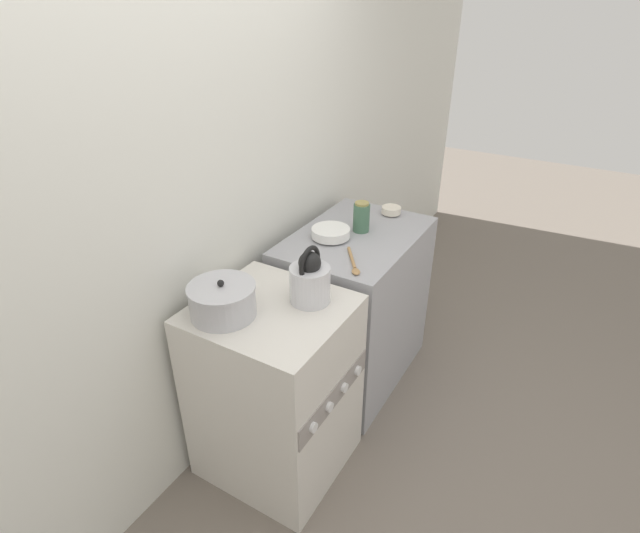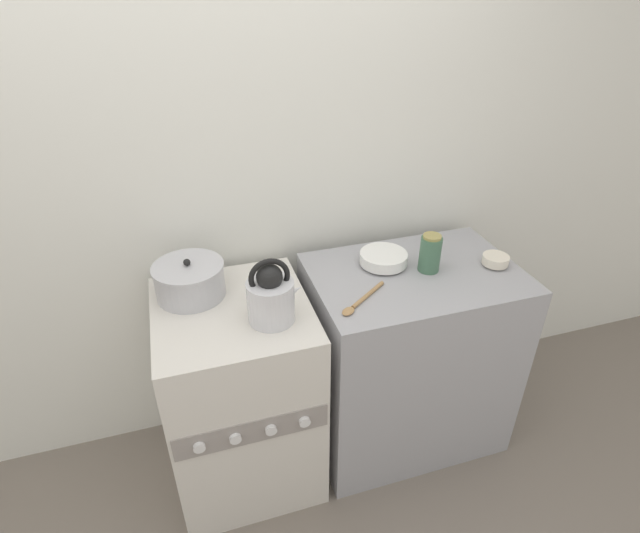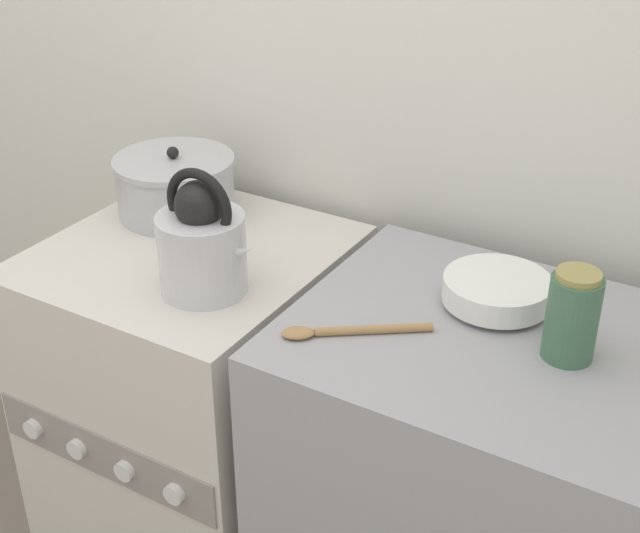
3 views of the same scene
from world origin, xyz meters
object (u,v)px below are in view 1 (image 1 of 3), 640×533
at_px(enamel_bowl, 331,233).
at_px(storage_jar, 361,217).
at_px(cooking_pot, 223,300).
at_px(small_ceramic_bowl, 391,210).
at_px(kettle, 310,280).
at_px(stove, 275,389).

xyz_separation_m(enamel_bowl, storage_jar, (0.17, -0.10, 0.05)).
bearing_deg(cooking_pot, storage_jar, -8.62).
distance_m(cooking_pot, small_ceramic_bowl, 1.28).
bearing_deg(enamel_bowl, cooking_pot, 176.31).
distance_m(cooking_pot, storage_jar, 0.99).
bearing_deg(small_ceramic_bowl, kettle, -176.95).
height_order(stove, small_ceramic_bowl, small_ceramic_bowl).
height_order(kettle, small_ceramic_bowl, kettle).
relative_size(cooking_pot, enamel_bowl, 1.37).
distance_m(kettle, enamel_bowl, 0.57).
height_order(enamel_bowl, storage_jar, storage_jar).
height_order(kettle, storage_jar, kettle).
distance_m(stove, kettle, 0.59).
height_order(stove, enamel_bowl, enamel_bowl).
distance_m(stove, cooking_pot, 0.56).
relative_size(stove, cooking_pot, 3.26).
bearing_deg(small_ceramic_bowl, enamel_bowl, 162.18).
relative_size(kettle, enamel_bowl, 1.28).
bearing_deg(storage_jar, enamel_bowl, 150.03).
bearing_deg(kettle, stove, 140.68).
bearing_deg(stove, storage_jar, -0.56).
bearing_deg(cooking_pot, enamel_bowl, -3.69).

